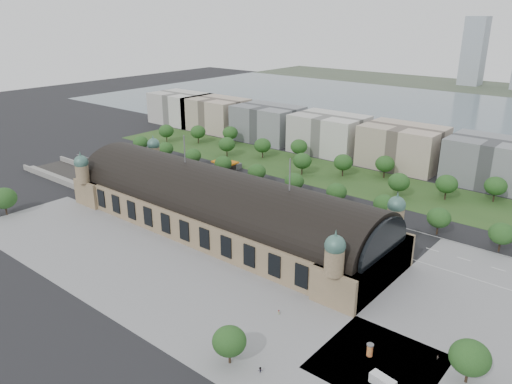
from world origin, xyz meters
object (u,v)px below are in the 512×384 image
Objects in this scene: bus_mid at (261,202)px; pedestrian_4 at (260,370)px; parked_car_3 at (187,191)px; parked_car_6 at (204,194)px; traffic_car_0 at (131,166)px; traffic_car_3 at (260,190)px; pedestrian_0 at (279,312)px; traffic_car_2 at (195,183)px; advertising_column at (370,350)px; bus_west at (263,204)px; parked_car_2 at (194,191)px; van_east at (381,381)px; pedestrian_2 at (438,357)px; traffic_car_5 at (331,214)px; parked_car_1 at (167,182)px; parked_car_4 at (180,186)px; traffic_car_4 at (307,211)px; bus_east at (292,214)px; parked_car_5 at (183,187)px; parked_car_0 at (160,180)px; traffic_car_1 at (142,162)px; petrol_station at (230,164)px.

bus_mid is 6.43× the size of pedestrian_4.
parked_car_6 is at bearing 78.91° from parked_car_3.
pedestrian_4 reaches higher than traffic_car_0.
traffic_car_3 is 109.10m from pedestrian_0.
advertising_column is (136.83, -67.64, 1.25)m from traffic_car_2.
traffic_car_0 is 99.79m from bus_west.
traffic_car_3 reaches higher than parked_car_2.
traffic_car_3 is at bearing 151.19° from van_east.
pedestrian_2 is (143.42, -49.00, 0.07)m from parked_car_2.
pedestrian_4 is (-25.75, -15.43, -0.45)m from van_east.
advertising_column reaches higher than van_east.
parked_car_3 is (-27.01, -25.21, 0.01)m from traffic_car_3.
parked_car_2 is 141.73m from advertising_column.
advertising_column is 2.07× the size of pedestrian_4.
pedestrian_0 is at bearing -153.31° from traffic_car_5.
pedestrian_0 is at bearing 27.81° from parked_car_3.
traffic_car_0 is 38.96m from parked_car_1.
parked_car_4 reaches higher than parked_car_1.
parked_car_3 is at bearing 163.47° from pedestrian_0.
traffic_car_4 is 0.33× the size of bus_east.
parked_car_1 is 0.41× the size of bus_west.
bus_mid is (97.77, 1.28, 0.85)m from traffic_car_0.
bus_mid is at bearing 88.75° from traffic_car_2.
parked_car_3 is 0.85× the size of parked_car_5.
parked_car_1 is at bearing -86.53° from traffic_car_4.
parked_car_6 is 31.86m from bus_mid.
parked_car_4 is 1.08× the size of advertising_column.
traffic_car_0 is 86.50m from traffic_car_3.
parked_car_3 reaches higher than parked_car_4.
parked_car_0 is 0.42× the size of bus_mid.
parked_car_1 is 3.01× the size of pedestrian_0.
parked_car_1 is at bearing -129.23° from parked_car_2.
traffic_car_1 reaches higher than parked_car_4.
parked_car_2 is (11.94, -40.28, -2.25)m from petrol_station.
parked_car_4 is at bearing 108.55° from traffic_car_5.
traffic_car_3 is 42.24m from parked_car_4.
parked_car_3 is at bearing 97.07° from bus_west.
pedestrian_4 reaches higher than traffic_car_4.
advertising_column reaches higher than traffic_car_0.
parked_car_3 is (10.14, -43.81, -2.18)m from petrol_station.
parked_car_6 is 2.91× the size of pedestrian_0.
parked_car_0 is 165.93m from advertising_column.
advertising_column is at bearing 64.32° from traffic_car_2.
parked_car_0 is (-18.21, -8.51, 0.13)m from traffic_car_2.
parked_car_3 is at bearing 156.93° from advertising_column.
parked_car_2 reaches higher than traffic_car_4.
traffic_car_5 is at bearing -108.86° from pedestrian_4.
bus_mid is (49.90, -33.28, -1.35)m from petrol_station.
parked_car_3 reaches higher than traffic_car_5.
parked_car_5 reaches higher than traffic_car_2.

